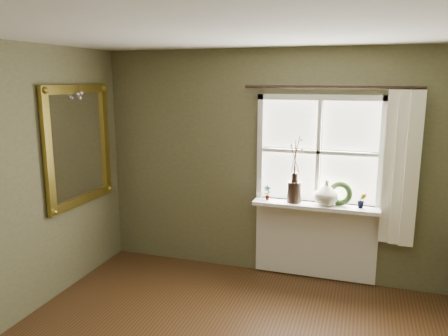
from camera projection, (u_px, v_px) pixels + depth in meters
ceiling at (194, 22)px, 2.63m from camera, size 4.50×4.50×0.00m
wall_back at (270, 164)px, 5.04m from camera, size 4.00×0.10×2.60m
window_frame at (319, 152)px, 4.77m from camera, size 1.36×0.06×1.24m
window_sill at (315, 206)px, 4.78m from camera, size 1.36×0.26×0.04m
window_apron at (315, 240)px, 4.97m from camera, size 1.36×0.04×0.88m
dark_jug at (294, 192)px, 4.82m from camera, size 0.19×0.19×0.23m
cream_vase at (326, 193)px, 4.71m from camera, size 0.27×0.27×0.27m
wreath at (340, 196)px, 4.72m from camera, size 0.28×0.16×0.27m
potted_plant_left at (267, 193)px, 4.92m from camera, size 0.10×0.08×0.17m
potted_plant_right at (362, 200)px, 4.61m from camera, size 0.10×0.08×0.16m
curtain at (401, 169)px, 4.44m from camera, size 0.36×0.12×1.59m
curtain_rod at (331, 87)px, 4.54m from camera, size 1.84×0.03×0.03m
gilt_mirror at (79, 145)px, 4.79m from camera, size 0.10×1.11×1.32m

